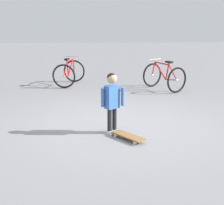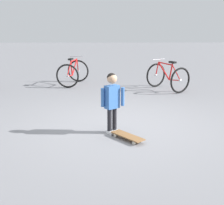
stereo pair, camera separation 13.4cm
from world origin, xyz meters
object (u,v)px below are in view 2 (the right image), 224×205
(bicycle_far, at_px, (167,77))
(bicycle_mid, at_px, (73,73))
(child_person, at_px, (112,96))
(skateboard, at_px, (128,136))

(bicycle_far, bearing_deg, bicycle_mid, -106.63)
(bicycle_mid, relative_size, bicycle_far, 0.94)
(child_person, bearing_deg, skateboard, 37.17)
(bicycle_mid, bearing_deg, child_person, 14.42)
(bicycle_mid, bearing_deg, skateboard, 16.31)
(skateboard, bearing_deg, child_person, -142.83)
(bicycle_mid, height_order, bicycle_far, same)
(child_person, height_order, bicycle_far, child_person)
(bicycle_far, bearing_deg, child_person, -24.94)
(child_person, xyz_separation_m, skateboard, (0.33, 0.25, -0.60))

